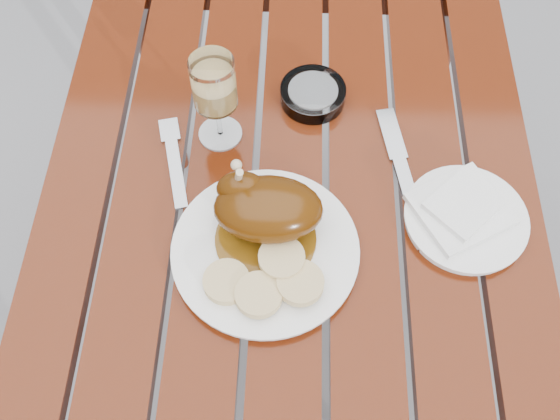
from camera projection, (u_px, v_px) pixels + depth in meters
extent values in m
plane|color=slate|center=(286.00, 337.00, 1.66)|extent=(60.00, 60.00, 0.00)
cube|color=#64220B|center=(288.00, 280.00, 1.33)|extent=(0.80, 1.20, 0.75)
cylinder|color=white|center=(265.00, 251.00, 0.94)|extent=(0.29, 0.29, 0.02)
cylinder|color=#633C0B|center=(266.00, 239.00, 0.94)|extent=(0.15, 0.15, 0.00)
ellipsoid|color=#572C06|center=(268.00, 209.00, 0.91)|extent=(0.16, 0.11, 0.08)
ellipsoid|color=#572C06|center=(242.00, 190.00, 0.92)|extent=(0.08, 0.05, 0.06)
cylinder|color=#C6B28C|center=(238.00, 180.00, 0.90)|extent=(0.02, 0.04, 0.09)
cylinder|color=#DAC785|center=(227.00, 282.00, 0.90)|extent=(0.07, 0.07, 0.02)
cylinder|color=#DAC785|center=(259.00, 295.00, 0.88)|extent=(0.07, 0.07, 0.02)
cylinder|color=#DAC785|center=(300.00, 283.00, 0.89)|extent=(0.07, 0.07, 0.02)
cylinder|color=#DAC785|center=(282.00, 258.00, 0.90)|extent=(0.07, 0.07, 0.02)
cylinder|color=#E3BA67|center=(216.00, 101.00, 0.99)|extent=(0.09, 0.09, 0.17)
cylinder|color=white|center=(466.00, 219.00, 0.97)|extent=(0.23, 0.23, 0.02)
cube|color=white|center=(461.00, 209.00, 0.96)|extent=(0.18, 0.17, 0.01)
cylinder|color=#B2B7BC|center=(313.00, 94.00, 1.09)|extent=(0.12, 0.12, 0.03)
cube|color=gray|center=(175.00, 166.00, 1.02)|extent=(0.06, 0.17, 0.01)
cube|color=gray|center=(407.00, 186.00, 1.00)|extent=(0.06, 0.23, 0.01)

